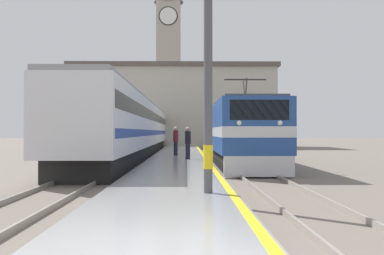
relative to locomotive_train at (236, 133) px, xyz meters
name	(u,v)px	position (x,y,z in m)	size (l,w,h in m)	color
ground_plane	(180,155)	(-3.30, 10.10, -1.76)	(200.00, 200.00, 0.00)	#70665B
platform	(180,156)	(-3.30, 5.10, -1.60)	(3.46, 140.00, 0.32)	#999999
rail_track_near	(227,158)	(0.00, 5.10, -1.73)	(2.83, 140.00, 0.16)	#70665B
rail_track_far	(130,158)	(-6.69, 5.10, -1.73)	(2.83, 140.00, 0.16)	#70665B
locomotive_train	(236,133)	(0.00, 0.00, 0.00)	(2.92, 17.01, 4.40)	black
passenger_train	(135,127)	(-6.69, 8.00, 0.42)	(2.92, 38.25, 4.06)	black
catenary_mast	(213,43)	(-2.17, -14.55, 2.31)	(2.60, 0.24, 7.39)	#4C4C51
person_on_platform	(176,140)	(-3.53, 3.37, -0.45)	(0.34, 0.34, 1.87)	#23232D
second_waiting_passenger	(188,142)	(-2.76, -0.67, -0.49)	(0.34, 0.34, 1.80)	#23232D
clock_tower	(169,58)	(-5.43, 40.45, 11.05)	(4.36, 4.36, 24.15)	#ADA393
station_building	(174,107)	(-4.36, 29.71, 3.19)	(24.55, 9.63, 9.85)	#B7B2A3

